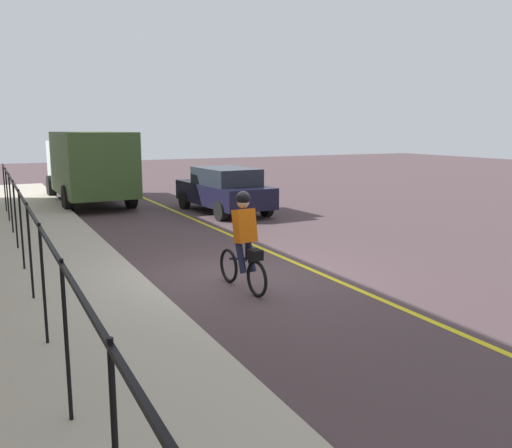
{
  "coord_description": "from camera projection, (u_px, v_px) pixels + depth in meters",
  "views": [
    {
      "loc": [
        -9.39,
        4.37,
        2.93
      ],
      "look_at": [
        0.28,
        -0.5,
        1.0
      ],
      "focal_mm": 37.92,
      "sensor_mm": 36.0,
      "label": 1
    }
  ],
  "objects": [
    {
      "name": "lane_line_centre",
      "position": [
        308.0,
        268.0,
        11.41
      ],
      "size": [
        36.0,
        0.12,
        0.01
      ],
      "primitive_type": "cube",
      "color": "yellow",
      "rests_on": "ground"
    },
    {
      "name": "iron_fence",
      "position": [
        24.0,
        217.0,
        9.67
      ],
      "size": [
        19.09,
        0.04,
        1.6
      ],
      "color": "black",
      "rests_on": "sidewalk"
    },
    {
      "name": "ground_plane",
      "position": [
        240.0,
        278.0,
        10.71
      ],
      "size": [
        80.0,
        80.0,
        0.0
      ],
      "primitive_type": "plane",
      "color": "#473639"
    },
    {
      "name": "box_truck_background",
      "position": [
        89.0,
        164.0,
        20.87
      ],
      "size": [
        6.75,
        2.62,
        2.78
      ],
      "rotation": [
        0.0,
        0.0,
        0.02
      ],
      "color": "#395227",
      "rests_on": "ground"
    },
    {
      "name": "sidewalk",
      "position": [
        59.0,
        298.0,
        9.19
      ],
      "size": [
        40.0,
        3.2,
        0.15
      ],
      "primitive_type": "cube",
      "color": "#AFA593",
      "rests_on": "ground"
    },
    {
      "name": "patrol_sedan",
      "position": [
        224.0,
        189.0,
        18.74
      ],
      "size": [
        4.49,
        2.12,
        1.58
      ],
      "rotation": [
        0.0,
        0.0,
        0.06
      ],
      "color": "black",
      "rests_on": "ground"
    },
    {
      "name": "cyclist_lead",
      "position": [
        244.0,
        242.0,
        9.72
      ],
      "size": [
        1.71,
        0.38,
        1.83
      ],
      "rotation": [
        0.0,
        0.0,
        0.07
      ],
      "color": "black",
      "rests_on": "ground"
    }
  ]
}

